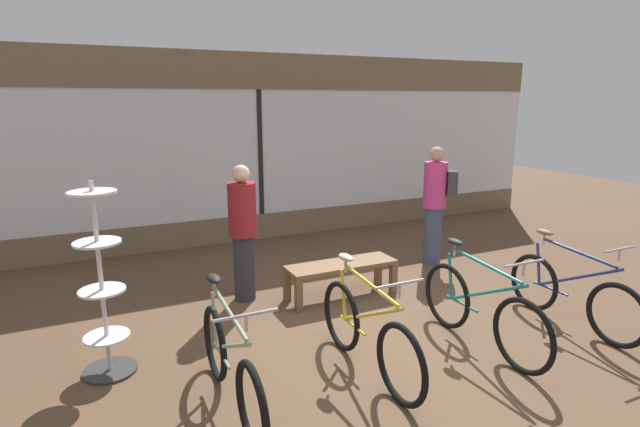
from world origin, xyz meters
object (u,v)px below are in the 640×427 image
(bicycle_far_left, at_px, (231,366))
(customer_near_rack, at_px, (436,201))
(bicycle_left, at_px, (367,333))
(accessory_rack, at_px, (103,297))
(bicycle_right, at_px, (480,310))
(display_bench, at_px, (341,269))
(customer_by_window, at_px, (243,230))
(bicycle_far_right, at_px, (571,294))

(bicycle_far_left, distance_m, customer_near_rack, 4.46)
(bicycle_left, relative_size, accessory_rack, 0.97)
(bicycle_left, bearing_deg, bicycle_right, -3.03)
(customer_near_rack, bearing_deg, display_bench, -162.83)
(bicycle_far_left, distance_m, customer_by_window, 2.33)
(bicycle_right, xyz_separation_m, customer_near_rack, (1.26, 2.34, 0.56))
(customer_near_rack, bearing_deg, bicycle_far_left, -149.04)
(bicycle_left, height_order, bicycle_far_right, bicycle_left)
(bicycle_left, xyz_separation_m, display_bench, (0.63, 1.68, -0.02))
(bicycle_far_left, bearing_deg, accessory_rack, 129.85)
(bicycle_right, bearing_deg, accessory_rack, 162.15)
(accessory_rack, relative_size, display_bench, 1.27)
(bicycle_far_left, distance_m, bicycle_right, 2.53)
(bicycle_right, distance_m, customer_by_window, 2.86)
(bicycle_far_right, relative_size, customer_near_rack, 0.96)
(bicycle_far_right, bearing_deg, bicycle_right, 177.17)
(customer_near_rack, bearing_deg, customer_by_window, -177.42)
(bicycle_left, bearing_deg, accessory_rack, 154.20)
(customer_near_rack, bearing_deg, bicycle_right, -118.34)
(accessory_rack, bearing_deg, customer_by_window, 34.27)
(bicycle_left, distance_m, bicycle_right, 1.27)
(bicycle_left, bearing_deg, bicycle_far_left, -179.88)
(customer_near_rack, bearing_deg, accessory_rack, -164.97)
(bicycle_left, distance_m, bicycle_far_right, 2.51)
(accessory_rack, relative_size, customer_near_rack, 1.01)
(bicycle_far_right, bearing_deg, customer_by_window, 142.86)
(bicycle_far_left, relative_size, customer_near_rack, 0.97)
(bicycle_left, relative_size, bicycle_far_right, 1.02)
(bicycle_right, bearing_deg, display_bench, 109.96)
(bicycle_right, bearing_deg, customer_by_window, 128.53)
(bicycle_left, height_order, display_bench, bicycle_left)
(bicycle_far_left, height_order, bicycle_left, bicycle_left)
(bicycle_left, height_order, accessory_rack, accessory_rack)
(bicycle_far_left, bearing_deg, customer_by_window, 70.06)
(accessory_rack, xyz_separation_m, display_bench, (2.75, 0.66, -0.36))
(display_bench, bearing_deg, customer_by_window, 158.05)
(accessory_rack, bearing_deg, bicycle_far_right, -13.99)
(display_bench, relative_size, customer_by_window, 0.83)
(accessory_rack, xyz_separation_m, customer_by_window, (1.63, 1.11, 0.16))
(accessory_rack, height_order, customer_by_window, accessory_rack)
(bicycle_far_left, xyz_separation_m, customer_by_window, (0.78, 2.14, 0.51))
(bicycle_right, height_order, customer_by_window, customer_by_window)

